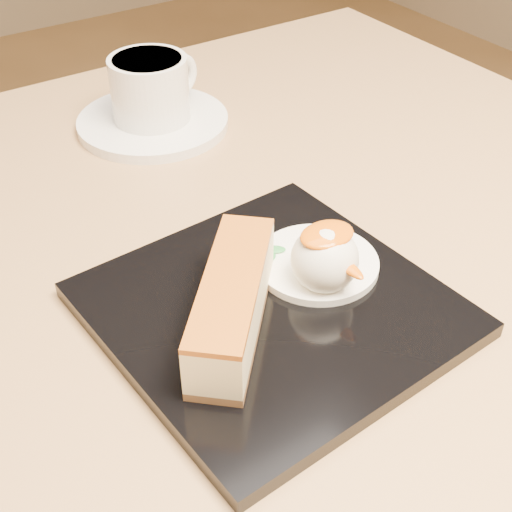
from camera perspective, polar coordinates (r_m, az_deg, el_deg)
table at (r=0.66m, az=1.50°, el=-10.38°), size 0.80×0.80×0.72m
dessert_plate at (r=0.49m, az=1.29°, el=-4.30°), size 0.23×0.23×0.01m
cheesecake at (r=0.46m, az=-1.91°, el=-3.75°), size 0.12×0.12×0.04m
cream_smear at (r=0.52m, az=4.89°, el=-0.56°), size 0.09×0.09×0.01m
ice_cream_scoop at (r=0.49m, az=5.52°, el=-0.27°), size 0.05×0.05×0.05m
mango_sauce at (r=0.48m, az=5.69°, el=1.70°), size 0.04×0.03×0.01m
mint_sprig at (r=0.52m, az=0.68°, el=0.10°), size 0.04×0.03×0.00m
saucer at (r=0.73m, az=-8.24°, el=10.55°), size 0.15×0.15×0.01m
coffee_cup at (r=0.72m, az=-8.39°, el=13.23°), size 0.10×0.08×0.06m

